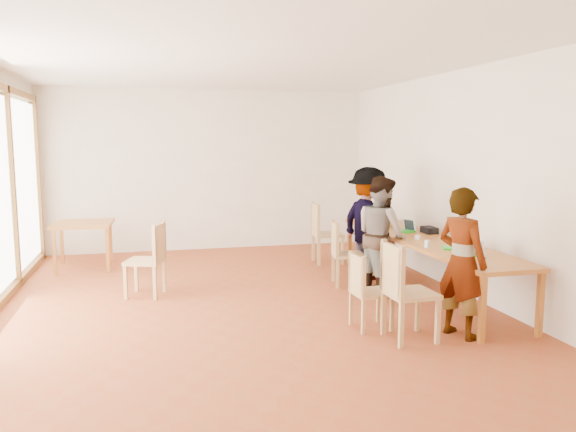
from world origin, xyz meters
TOP-DOWN VIEW (x-y plane):
  - ground at (0.00, 0.00)m, footprint 8.00×8.00m
  - wall_back at (0.00, 4.00)m, footprint 6.00×0.10m
  - wall_front at (0.00, -4.00)m, footprint 6.00×0.10m
  - wall_right at (3.00, 0.00)m, footprint 0.10×8.00m
  - ceiling at (0.00, 0.00)m, footprint 6.00×8.00m
  - communal_table at (2.50, 0.19)m, footprint 0.80×4.00m
  - side_table at (-2.14, 2.84)m, footprint 0.90×0.90m
  - chair_near at (1.39, -1.47)m, footprint 0.49×0.49m
  - chair_mid at (1.15, -1.05)m, footprint 0.41×0.41m
  - chair_far at (1.54, 0.81)m, footprint 0.49×0.49m
  - chair_empty at (1.70, 2.27)m, footprint 0.50×0.50m
  - chair_spare at (-1.08, 0.88)m, footprint 0.58×0.58m
  - person_near at (2.05, -1.51)m, footprint 0.56×0.68m
  - person_mid at (1.93, 0.30)m, footprint 0.70×0.85m
  - person_far at (2.05, 1.08)m, footprint 0.90×1.21m
  - laptop_near at (2.54, -1.04)m, footprint 0.27×0.29m
  - laptop_mid at (2.46, -0.61)m, footprint 0.25×0.26m
  - laptop_far at (2.51, 0.71)m, footprint 0.28×0.29m
  - yellow_mug at (2.52, 1.31)m, footprint 0.17×0.17m
  - green_bottle at (2.17, 1.57)m, footprint 0.07×0.07m
  - clear_glass at (2.21, -0.45)m, footprint 0.07×0.07m
  - condiment_cup at (2.36, 0.09)m, footprint 0.08×0.08m
  - pink_phone at (2.27, 0.96)m, footprint 0.05×0.10m
  - black_pouch at (2.75, 0.52)m, footprint 0.16×0.26m

SIDE VIEW (x-z plane):
  - ground at x=0.00m, z-range 0.00..0.00m
  - chair_mid at x=1.15m, z-range 0.29..0.74m
  - chair_far at x=1.54m, z-range 0.32..0.80m
  - chair_spare at x=-1.08m, z-range 0.34..0.86m
  - chair_empty at x=1.70m, z-range 0.35..0.89m
  - chair_near at x=1.39m, z-range 0.35..0.90m
  - side_table at x=-2.14m, z-range 0.29..1.04m
  - communal_table at x=2.50m, z-range 0.33..1.08m
  - pink_phone at x=2.27m, z-range 0.75..0.76m
  - condiment_cup at x=2.36m, z-range 0.75..0.81m
  - person_near at x=2.05m, z-range 0.00..1.59m
  - clear_glass at x=2.21m, z-range 0.75..0.84m
  - black_pouch at x=2.75m, z-range 0.75..0.84m
  - person_mid at x=1.93m, z-range 0.00..1.59m
  - laptop_mid at x=2.46m, z-range 0.71..0.89m
  - yellow_mug at x=2.52m, z-range 0.75..0.85m
  - laptop_far at x=2.51m, z-range 0.71..0.90m
  - laptop_near at x=2.54m, z-range 0.71..0.90m
  - person_far at x=2.05m, z-range 0.00..1.67m
  - green_bottle at x=2.17m, z-range 0.75..1.03m
  - wall_back at x=0.00m, z-range 0.00..3.00m
  - wall_front at x=0.00m, z-range 0.00..3.00m
  - wall_right at x=3.00m, z-range 0.00..3.00m
  - ceiling at x=0.00m, z-range 3.00..3.04m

